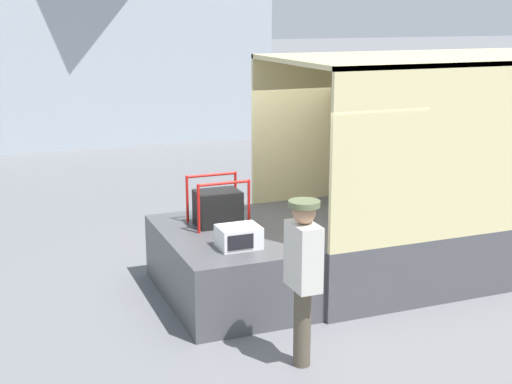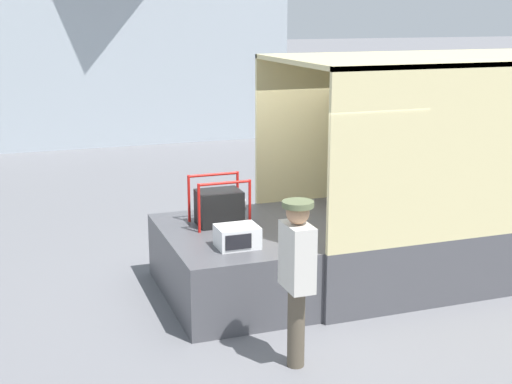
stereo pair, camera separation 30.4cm
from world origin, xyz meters
TOP-DOWN VIEW (x-y plane):
  - ground_plane at (0.00, 0.00)m, footprint 160.00×160.00m
  - tailgate_deck at (-0.80, 0.00)m, footprint 1.60×2.35m
  - microwave at (-0.87, -0.59)m, footprint 0.49×0.40m
  - portable_generator at (-0.79, 0.38)m, footprint 0.71×0.54m
  - worker_person at (-0.71, -2.01)m, footprint 0.32×0.44m

SIDE VIEW (x-z plane):
  - ground_plane at x=0.00m, z-range 0.00..0.00m
  - tailgate_deck at x=-0.80m, z-range 0.00..0.86m
  - microwave at x=-0.87m, z-range 0.86..1.12m
  - worker_person at x=-0.71m, z-range 0.21..1.98m
  - portable_generator at x=-0.79m, z-range 0.78..1.42m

